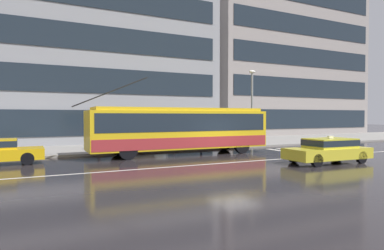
# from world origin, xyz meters

# --- Properties ---
(ground_plane) EXTENTS (160.00, 160.00, 0.00)m
(ground_plane) POSITION_xyz_m (0.00, 0.00, 0.00)
(ground_plane) COLOR #272325
(sidewalk_slab) EXTENTS (80.00, 10.00, 0.14)m
(sidewalk_slab) POSITION_xyz_m (0.00, 9.90, 0.07)
(sidewalk_slab) COLOR gray
(sidewalk_slab) RESTS_ON ground_plane
(crosswalk_stripe_edge_near) EXTENTS (0.44, 4.40, 0.01)m
(crosswalk_stripe_edge_near) POSITION_xyz_m (5.38, 1.45, 0.00)
(crosswalk_stripe_edge_near) COLOR beige
(crosswalk_stripe_edge_near) RESTS_ON ground_plane
(crosswalk_stripe_inner_a) EXTENTS (0.44, 4.40, 0.01)m
(crosswalk_stripe_inner_a) POSITION_xyz_m (6.28, 1.45, 0.00)
(crosswalk_stripe_inner_a) COLOR beige
(crosswalk_stripe_inner_a) RESTS_ON ground_plane
(crosswalk_stripe_center) EXTENTS (0.44, 4.40, 0.01)m
(crosswalk_stripe_center) POSITION_xyz_m (7.18, 1.45, 0.00)
(crosswalk_stripe_center) COLOR beige
(crosswalk_stripe_center) RESTS_ON ground_plane
(crosswalk_stripe_inner_b) EXTENTS (0.44, 4.40, 0.01)m
(crosswalk_stripe_inner_b) POSITION_xyz_m (8.08, 1.45, 0.00)
(crosswalk_stripe_inner_b) COLOR beige
(crosswalk_stripe_inner_b) RESTS_ON ground_plane
(lane_centre_line) EXTENTS (72.00, 0.14, 0.01)m
(lane_centre_line) POSITION_xyz_m (0.00, -1.20, 0.00)
(lane_centre_line) COLOR silver
(lane_centre_line) RESTS_ON ground_plane
(trolleybus) EXTENTS (12.12, 2.73, 4.72)m
(trolleybus) POSITION_xyz_m (-1.81, 3.30, 1.61)
(trolleybus) COLOR yellow
(trolleybus) RESTS_ON ground_plane
(taxi_oncoming_near) EXTENTS (4.58, 1.97, 1.39)m
(taxi_oncoming_near) POSITION_xyz_m (3.49, -3.48, 0.70)
(taxi_oncoming_near) COLOR yellow
(taxi_oncoming_near) RESTS_ON ground_plane
(bus_shelter) EXTENTS (3.56, 1.68, 2.64)m
(bus_shelter) POSITION_xyz_m (-2.78, 6.80, 2.10)
(bus_shelter) COLOR gray
(bus_shelter) RESTS_ON sidewalk_slab
(pedestrian_at_shelter) EXTENTS (1.55, 1.55, 2.05)m
(pedestrian_at_shelter) POSITION_xyz_m (0.98, 5.82, 1.82)
(pedestrian_at_shelter) COLOR #1F2C4B
(pedestrian_at_shelter) RESTS_ON sidewalk_slab
(pedestrian_approaching_curb) EXTENTS (0.48, 0.48, 1.74)m
(pedestrian_approaching_curb) POSITION_xyz_m (-6.13, 7.21, 1.17)
(pedestrian_approaching_curb) COLOR black
(pedestrian_approaching_curb) RESTS_ON sidewalk_slab
(street_lamp) EXTENTS (0.60, 0.32, 5.85)m
(street_lamp) POSITION_xyz_m (5.23, 5.42, 3.65)
(street_lamp) COLOR gray
(street_lamp) RESTS_ON sidewalk_slab
(office_tower_corner_left) EXTENTS (26.92, 15.99, 20.99)m
(office_tower_corner_left) POSITION_xyz_m (-7.25, 19.54, 10.50)
(office_tower_corner_left) COLOR #909399
(office_tower_corner_left) RESTS_ON ground_plane
(office_tower_corner_right) EXTENTS (22.88, 12.04, 19.38)m
(office_tower_corner_right) POSITION_xyz_m (20.05, 20.34, 9.70)
(office_tower_corner_right) COLOR gray
(office_tower_corner_right) RESTS_ON ground_plane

